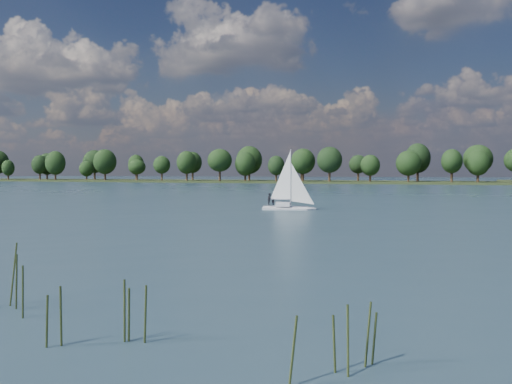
% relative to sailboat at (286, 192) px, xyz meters
% --- Properties ---
extents(ground, '(700.00, 700.00, 0.00)m').
position_rel_sailboat_xyz_m(ground, '(-11.06, 54.27, -2.22)').
color(ground, '#233342').
rests_on(ground, ground).
extents(far_shore, '(660.00, 40.00, 1.50)m').
position_rel_sailboat_xyz_m(far_shore, '(-11.06, 166.27, -2.22)').
color(far_shore, black).
rests_on(far_shore, ground).
extents(sailboat, '(6.25, 2.83, 7.95)m').
position_rel_sailboat_xyz_m(sailboat, '(0.00, 0.00, 0.00)').
color(sailboat, silver).
rests_on(sailboat, ground).
extents(treeline, '(562.78, 74.06, 17.45)m').
position_rel_sailboat_xyz_m(treeline, '(-18.52, 162.97, 5.78)').
color(treeline, black).
rests_on(treeline, ground).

